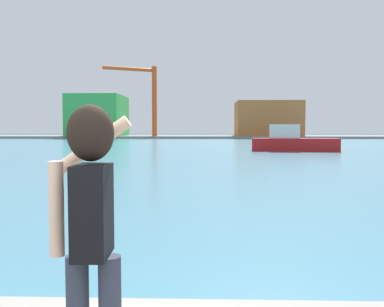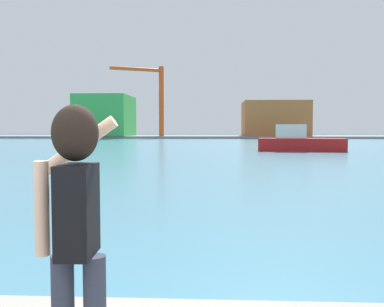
{
  "view_description": "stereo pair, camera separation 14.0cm",
  "coord_description": "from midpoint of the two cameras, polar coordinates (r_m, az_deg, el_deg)",
  "views": [
    {
      "loc": [
        0.7,
        -1.93,
        2.06
      ],
      "look_at": [
        0.44,
        5.98,
        1.59
      ],
      "focal_mm": 40.11,
      "sensor_mm": 36.0,
      "label": 1
    },
    {
      "loc": [
        0.84,
        -1.92,
        2.06
      ],
      "look_at": [
        0.44,
        5.98,
        1.59
      ],
      "focal_mm": 40.11,
      "sensor_mm": 36.0,
      "label": 2
    }
  ],
  "objects": [
    {
      "name": "person_photographer",
      "position": [
        2.71,
        -14.75,
        -8.07
      ],
      "size": [
        0.53,
        0.55,
        1.74
      ],
      "rotation": [
        0.0,
        0.0,
        1.61
      ],
      "color": "#2D3342",
      "rests_on": "quay_promenade"
    },
    {
      "name": "ground_plane",
      "position": [
        51.97,
        1.06,
        1.09
      ],
      "size": [
        220.0,
        220.0,
        0.0
      ],
      "primitive_type": "plane",
      "color": "#334751"
    },
    {
      "name": "port_crane",
      "position": [
        87.04,
        -5.94,
        8.01
      ],
      "size": [
        10.01,
        5.34,
        14.0
      ],
      "color": "#D84C19",
      "rests_on": "far_shore_dock"
    },
    {
      "name": "harbor_water",
      "position": [
        53.97,
        1.09,
        1.19
      ],
      "size": [
        140.0,
        100.0,
        0.02
      ],
      "primitive_type": "cube",
      "color": "teal",
      "rests_on": "ground_plane"
    },
    {
      "name": "boat_moored",
      "position": [
        39.27,
        13.15,
        1.53
      ],
      "size": [
        7.76,
        3.17,
        2.4
      ],
      "rotation": [
        0.0,
        0.0,
        -0.16
      ],
      "color": "#B21919",
      "rests_on": "harbor_water"
    },
    {
      "name": "warehouse_left",
      "position": [
        93.51,
        -12.39,
        4.92
      ],
      "size": [
        10.69,
        13.78,
        8.48
      ],
      "primitive_type": "cube",
      "color": "green",
      "rests_on": "far_shore_dock"
    },
    {
      "name": "far_shore_dock",
      "position": [
        93.94,
        1.45,
        2.25
      ],
      "size": [
        140.0,
        20.0,
        0.48
      ],
      "primitive_type": "cube",
      "color": "gray",
      "rests_on": "ground_plane"
    },
    {
      "name": "warehouse_right",
      "position": [
        92.99,
        9.96,
        4.57
      ],
      "size": [
        13.36,
        11.83,
        7.23
      ],
      "primitive_type": "cube",
      "color": "#B26633",
      "rests_on": "far_shore_dock"
    }
  ]
}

